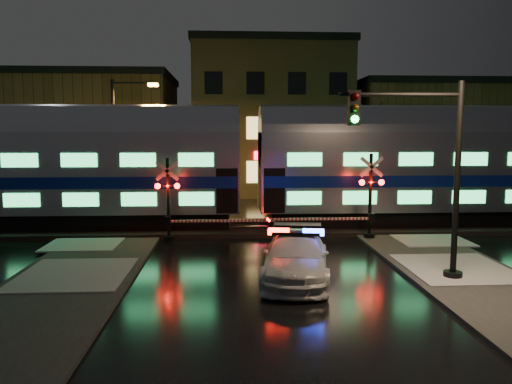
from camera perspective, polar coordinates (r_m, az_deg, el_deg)
ground at (r=20.03m, az=0.86°, el=-7.09°), size 120.00×120.00×0.00m
ballast at (r=24.88m, az=0.05°, el=-4.10°), size 90.00×4.20×0.24m
sidewalk_left at (r=15.10m, az=-23.37°, el=-12.01°), size 4.00×20.00×0.12m
sidewalk_right at (r=16.24m, az=26.51°, el=-10.86°), size 4.00×20.00×0.12m
building_left at (r=43.02m, az=-18.95°, el=5.93°), size 14.00×10.00×9.00m
building_mid at (r=42.06m, az=1.45°, el=7.98°), size 12.00×11.00×11.50m
building_right at (r=44.53m, az=18.50°, el=5.64°), size 12.00×10.00×8.50m
train at (r=24.47m, az=-0.77°, el=3.43°), size 51.00×3.12×5.92m
police_car at (r=16.53m, az=4.56°, el=-7.36°), size 2.89×5.44×1.67m
crossing_signal_right at (r=22.74m, az=12.09°, el=-1.47°), size 5.50×0.64×3.90m
crossing_signal_left at (r=22.07m, az=-9.09°, el=-1.84°), size 5.26×0.63×3.73m
traffic_light at (r=16.63m, az=18.94°, el=1.62°), size 4.14×0.73×6.40m
streetlight at (r=29.07m, az=-15.40°, el=5.85°), size 2.60×0.27×7.76m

